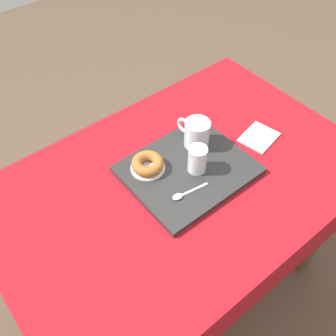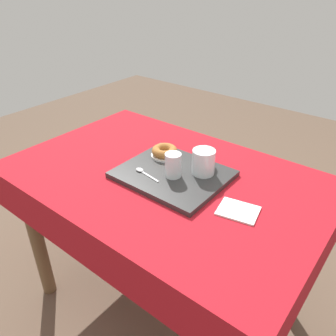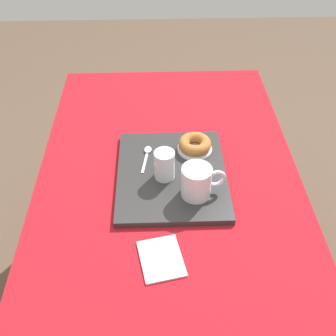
% 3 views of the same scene
% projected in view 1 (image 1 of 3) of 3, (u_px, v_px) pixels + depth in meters
% --- Properties ---
extents(ground_plane, '(6.00, 6.00, 0.00)m').
position_uv_depth(ground_plane, '(177.00, 281.00, 1.82)').
color(ground_plane, brown).
extents(dining_table, '(1.22, 0.81, 0.75)m').
position_uv_depth(dining_table, '(180.00, 200.00, 1.34)').
color(dining_table, '#A8141E').
rests_on(dining_table, ground).
extents(serving_tray, '(0.39, 0.33, 0.02)m').
position_uv_depth(serving_tray, '(188.00, 170.00, 1.26)').
color(serving_tray, '#2D2D2D').
rests_on(serving_tray, dining_table).
extents(tea_mug_left, '(0.09, 0.13, 0.10)m').
position_uv_depth(tea_mug_left, '(196.00, 134.00, 1.29)').
color(tea_mug_left, white).
rests_on(tea_mug_left, serving_tray).
extents(water_glass_near, '(0.06, 0.06, 0.09)m').
position_uv_depth(water_glass_near, '(197.00, 160.00, 1.22)').
color(water_glass_near, white).
rests_on(water_glass_near, serving_tray).
extents(donut_plate_left, '(0.11, 0.11, 0.01)m').
position_uv_depth(donut_plate_left, '(148.00, 168.00, 1.25)').
color(donut_plate_left, white).
rests_on(donut_plate_left, serving_tray).
extents(sugar_donut_left, '(0.10, 0.10, 0.03)m').
position_uv_depth(sugar_donut_left, '(148.00, 164.00, 1.23)').
color(sugar_donut_left, '#A3662D').
rests_on(sugar_donut_left, donut_plate_left).
extents(teaspoon_near, '(0.13, 0.04, 0.01)m').
position_uv_depth(teaspoon_near, '(182.00, 195.00, 1.18)').
color(teaspoon_near, silver).
rests_on(teaspoon_near, serving_tray).
extents(paper_napkin, '(0.15, 0.13, 0.01)m').
position_uv_depth(paper_napkin, '(259.00, 137.00, 1.37)').
color(paper_napkin, white).
rests_on(paper_napkin, dining_table).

